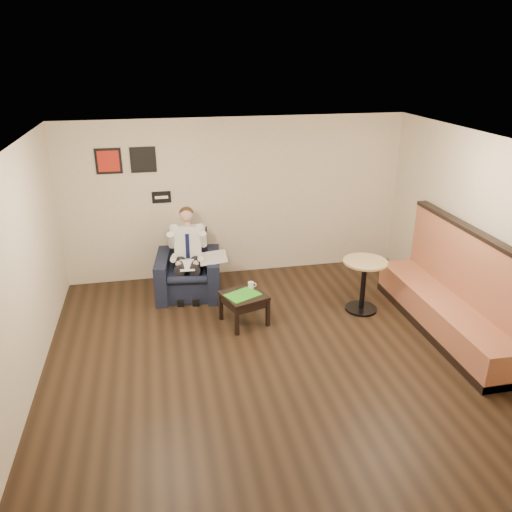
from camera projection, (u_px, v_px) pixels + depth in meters
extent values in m
plane|color=black|center=(276.00, 362.00, 6.59)|extent=(6.00, 6.00, 0.00)
cube|color=beige|center=(237.00, 198.00, 8.77)|extent=(6.00, 0.02, 2.80)
cube|color=beige|center=(386.00, 440.00, 3.34)|extent=(6.00, 0.02, 2.80)
cube|color=beige|center=(14.00, 287.00, 5.50)|extent=(0.02, 6.00, 2.80)
cube|color=beige|center=(497.00, 247.00, 6.62)|extent=(0.02, 6.00, 2.80)
cube|color=white|center=(280.00, 149.00, 5.52)|extent=(6.00, 6.00, 0.02)
cube|color=black|center=(161.00, 197.00, 8.48)|extent=(0.32, 0.02, 0.20)
cube|color=red|center=(109.00, 161.00, 8.08)|extent=(0.42, 0.03, 0.42)
cube|color=black|center=(143.00, 160.00, 8.18)|extent=(0.42, 0.03, 0.42)
cube|color=black|center=(188.00, 266.00, 8.27)|extent=(1.16, 1.16, 1.00)
cube|color=white|center=(187.00, 265.00, 8.01)|extent=(0.25, 0.34, 0.01)
cube|color=silver|center=(213.00, 258.00, 8.13)|extent=(0.47, 0.58, 0.01)
cube|color=black|center=(244.00, 308.00, 7.46)|extent=(0.74, 0.74, 0.48)
cube|color=green|center=(243.00, 295.00, 7.33)|extent=(0.58, 0.51, 0.01)
cylinder|color=white|center=(251.00, 285.00, 7.54)|extent=(0.11, 0.11, 0.10)
cube|color=black|center=(242.00, 289.00, 7.53)|extent=(0.16, 0.09, 0.01)
cube|color=#AC6142|center=(449.00, 284.00, 7.06)|extent=(0.70, 2.95, 1.51)
cylinder|color=tan|center=(363.00, 286.00, 7.76)|extent=(0.82, 0.82, 0.84)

